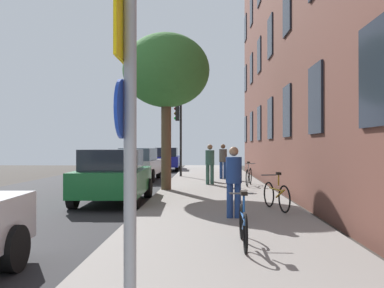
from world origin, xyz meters
TOP-DOWN VIEW (x-y plane):
  - ground_plane at (-2.40, 15.00)m, footprint 41.80×41.80m
  - road_asphalt at (-4.50, 15.00)m, footprint 7.00×38.00m
  - sidewalk at (1.10, 15.00)m, footprint 4.20×38.00m
  - sign_post at (-0.03, 2.71)m, footprint 0.16×0.60m
  - traffic_light at (-0.73, 20.99)m, footprint 0.43×0.24m
  - tree_near at (-0.77, 14.17)m, footprint 3.23×3.23m
  - bicycle_0 at (1.31, 5.53)m, footprint 0.42×1.60m
  - bicycle_1 at (2.49, 9.33)m, footprint 0.53×1.60m
  - bicycle_2 at (1.82, 14.13)m, footprint 0.42×1.73m
  - bicycle_3 at (2.48, 15.91)m, footprint 0.54×1.69m
  - pedestrian_0 at (1.34, 8.13)m, footprint 0.50×0.50m
  - pedestrian_1 at (0.88, 16.22)m, footprint 0.46×0.46m
  - pedestrian_2 at (1.56, 19.30)m, footprint 0.39×0.39m
  - car_1 at (-2.08, 11.28)m, footprint 2.02×4.08m
  - car_2 at (-2.66, 19.61)m, footprint 1.93×4.39m
  - car_3 at (-2.02, 27.94)m, footprint 1.82×4.16m

SIDE VIEW (x-z plane):
  - ground_plane at x=-2.40m, z-range 0.00..0.00m
  - road_asphalt at x=-4.50m, z-range 0.00..0.01m
  - sidewalk at x=1.10m, z-range 0.00..0.12m
  - bicycle_0 at x=1.31m, z-range 0.02..0.92m
  - bicycle_2 at x=1.82m, z-range 0.02..0.95m
  - bicycle_1 at x=2.49m, z-range 0.01..0.97m
  - bicycle_3 at x=2.48m, z-range 0.01..1.00m
  - car_3 at x=-2.02m, z-range 0.03..1.65m
  - car_1 at x=-2.08m, z-range 0.03..1.65m
  - car_2 at x=-2.66m, z-range 0.03..1.65m
  - pedestrian_0 at x=1.34m, z-range 0.23..1.83m
  - pedestrian_1 at x=0.88m, z-range 0.24..1.93m
  - pedestrian_2 at x=1.56m, z-range 0.24..1.96m
  - sign_post at x=-0.03m, z-range 0.32..3.70m
  - traffic_light at x=-0.73m, z-range 0.82..4.65m
  - tree_near at x=-0.77m, z-range 1.61..7.42m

